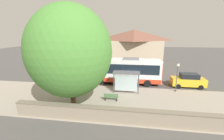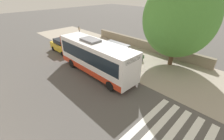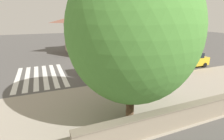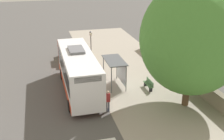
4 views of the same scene
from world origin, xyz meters
TOP-DOWN VIEW (x-y plane):
  - ground_plane at (0.00, 0.00)m, footprint 120.00×120.00m
  - sidewalk_plaza at (-4.50, 0.00)m, footprint 9.00×44.00m
  - stone_wall at (-8.55, 0.00)m, footprint 0.60×20.00m
  - bus at (1.74, 0.77)m, footprint 2.76×10.12m
  - bus_shelter at (-1.82, 0.50)m, footprint 1.66×3.36m
  - pedestrian at (0.11, 5.03)m, footprint 0.34×0.24m
  - bench at (-4.55, 2.00)m, footprint 0.40×1.61m
  - street_lamp_near at (-0.69, -5.81)m, footprint 0.28×0.28m
  - shade_tree at (-6.30, 5.64)m, footprint 7.93×7.93m
  - parked_car_behind_bus at (1.26, -7.89)m, footprint 1.90×4.37m

SIDE VIEW (x-z plane):
  - ground_plane at x=0.00m, z-range 0.00..0.00m
  - sidewalk_plaza at x=-4.50m, z-range 0.00..0.02m
  - bench at x=-4.55m, z-range 0.03..0.91m
  - stone_wall at x=-8.55m, z-range 0.01..1.35m
  - parked_car_behind_bus at x=1.26m, z-range -0.03..1.90m
  - pedestrian at x=0.11m, z-range 0.17..1.97m
  - bus at x=1.74m, z-range 0.06..3.86m
  - bus_shelter at x=-1.82m, z-range 0.84..3.42m
  - street_lamp_near at x=-0.69m, z-range 0.37..4.22m
  - shade_tree at x=-6.30m, z-range 0.64..10.65m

